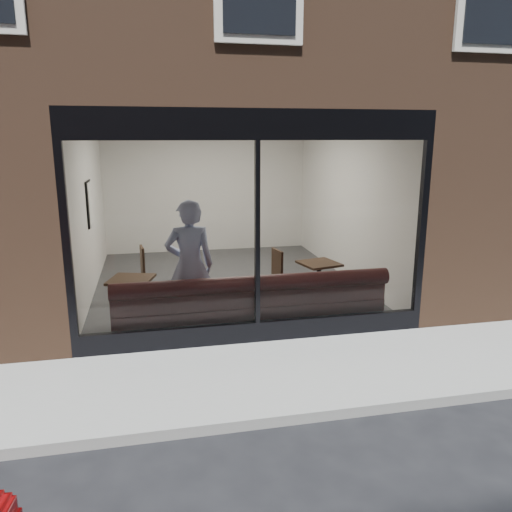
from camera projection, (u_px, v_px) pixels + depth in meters
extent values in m
plane|color=black|center=(299.00, 419.00, 5.16)|extent=(120.00, 120.00, 0.00)
cube|color=gray|center=(275.00, 375.00, 6.11)|extent=(40.00, 2.00, 0.01)
cube|color=gray|center=(301.00, 416.00, 5.10)|extent=(40.00, 0.10, 0.12)
cube|color=brown|center=(46.00, 191.00, 11.63)|extent=(2.50, 12.00, 3.20)
cube|color=brown|center=(348.00, 185.00, 13.15)|extent=(2.50, 12.00, 3.20)
cube|color=brown|center=(195.00, 178.00, 15.24)|extent=(5.00, 6.00, 3.20)
plane|color=#2D2D30|center=(226.00, 282.00, 9.91)|extent=(6.00, 6.00, 0.00)
plane|color=white|center=(223.00, 117.00, 9.17)|extent=(6.00, 6.00, 0.00)
plane|color=silver|center=(207.00, 188.00, 12.38)|extent=(5.00, 0.00, 5.00)
plane|color=silver|center=(89.00, 207.00, 9.03)|extent=(0.00, 6.00, 6.00)
plane|color=silver|center=(347.00, 200.00, 10.05)|extent=(0.00, 6.00, 6.00)
cube|color=black|center=(257.00, 332.00, 7.07)|extent=(5.00, 0.10, 0.30)
cube|color=black|center=(257.00, 124.00, 6.41)|extent=(5.00, 0.10, 0.40)
cube|color=black|center=(257.00, 235.00, 6.75)|extent=(0.06, 0.10, 2.50)
plane|color=white|center=(258.00, 235.00, 6.72)|extent=(4.80, 0.00, 4.80)
cube|color=black|center=(252.00, 317.00, 7.44)|extent=(4.00, 0.55, 0.45)
imported|color=#A9B4E0|center=(190.00, 266.00, 7.38)|extent=(0.73, 0.48, 1.97)
cube|color=#311E13|center=(131.00, 280.00, 7.54)|extent=(0.77, 0.77, 0.04)
cube|color=#311E13|center=(319.00, 264.00, 8.48)|extent=(0.72, 0.72, 0.04)
cube|color=#311E13|center=(133.00, 286.00, 8.92)|extent=(0.43, 0.43, 0.04)
cube|color=#311E13|center=(267.00, 290.00, 8.67)|extent=(0.46, 0.46, 0.04)
cube|color=white|center=(90.00, 204.00, 8.98)|extent=(0.02, 0.58, 0.77)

